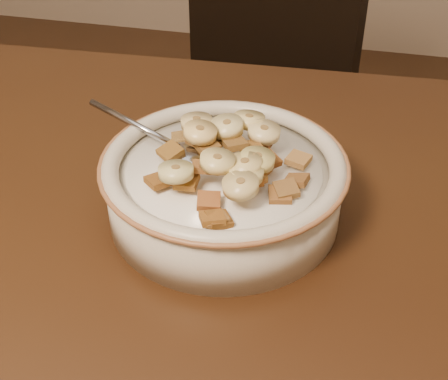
# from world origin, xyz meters

# --- Properties ---
(chair) EXTENTS (0.48, 0.48, 0.86)m
(chair) POSITION_xyz_m (0.15, 0.69, 0.43)
(chair) COLOR black
(chair) RESTS_ON floor
(cereal_bowl) EXTENTS (0.22, 0.22, 0.05)m
(cereal_bowl) POSITION_xyz_m (0.22, 0.12, 0.78)
(cereal_bowl) COLOR beige
(cereal_bowl) RESTS_ON table
(milk) EXTENTS (0.19, 0.19, 0.00)m
(milk) POSITION_xyz_m (0.22, 0.12, 0.80)
(milk) COLOR white
(milk) RESTS_ON cereal_bowl
(spoon) EXTENTS (0.06, 0.06, 0.01)m
(spoon) POSITION_xyz_m (0.19, 0.14, 0.81)
(spoon) COLOR #9FA2AB
(spoon) RESTS_ON cereal_bowl
(cereal_square_0) EXTENTS (0.03, 0.03, 0.01)m
(cereal_square_0) POSITION_xyz_m (0.23, 0.13, 0.83)
(cereal_square_0) COLOR brown
(cereal_square_0) RESTS_ON milk
(cereal_square_1) EXTENTS (0.03, 0.03, 0.01)m
(cereal_square_1) POSITION_xyz_m (0.20, 0.14, 0.82)
(cereal_square_1) COLOR brown
(cereal_square_1) RESTS_ON milk
(cereal_square_2) EXTENTS (0.03, 0.03, 0.01)m
(cereal_square_2) POSITION_xyz_m (0.26, 0.11, 0.82)
(cereal_square_2) COLOR brown
(cereal_square_2) RESTS_ON milk
(cereal_square_3) EXTENTS (0.02, 0.02, 0.01)m
(cereal_square_3) POSITION_xyz_m (0.20, 0.08, 0.82)
(cereal_square_3) COLOR brown
(cereal_square_3) RESTS_ON milk
(cereal_square_4) EXTENTS (0.03, 0.03, 0.01)m
(cereal_square_4) POSITION_xyz_m (0.26, 0.13, 0.82)
(cereal_square_4) COLOR brown
(cereal_square_4) RESTS_ON milk
(cereal_square_5) EXTENTS (0.03, 0.03, 0.01)m
(cereal_square_5) POSITION_xyz_m (0.24, 0.05, 0.81)
(cereal_square_5) COLOR brown
(cereal_square_5) RESTS_ON milk
(cereal_square_6) EXTENTS (0.03, 0.03, 0.01)m
(cereal_square_6) POSITION_xyz_m (0.26, 0.12, 0.82)
(cereal_square_6) COLOR #93551C
(cereal_square_6) RESTS_ON milk
(cereal_square_7) EXTENTS (0.03, 0.03, 0.01)m
(cereal_square_7) POSITION_xyz_m (0.17, 0.08, 0.81)
(cereal_square_7) COLOR brown
(cereal_square_7) RESTS_ON milk
(cereal_square_8) EXTENTS (0.03, 0.03, 0.01)m
(cereal_square_8) POSITION_xyz_m (0.21, 0.10, 0.82)
(cereal_square_8) COLOR brown
(cereal_square_8) RESTS_ON milk
(cereal_square_9) EXTENTS (0.03, 0.02, 0.01)m
(cereal_square_9) POSITION_xyz_m (0.25, 0.16, 0.82)
(cereal_square_9) COLOR brown
(cereal_square_9) RESTS_ON milk
(cereal_square_10) EXTENTS (0.03, 0.03, 0.01)m
(cereal_square_10) POSITION_xyz_m (0.25, 0.09, 0.82)
(cereal_square_10) COLOR brown
(cereal_square_10) RESTS_ON milk
(cereal_square_11) EXTENTS (0.03, 0.03, 0.01)m
(cereal_square_11) POSITION_xyz_m (0.24, 0.14, 0.82)
(cereal_square_11) COLOR brown
(cereal_square_11) RESTS_ON milk
(cereal_square_12) EXTENTS (0.03, 0.03, 0.01)m
(cereal_square_12) POSITION_xyz_m (0.28, 0.10, 0.81)
(cereal_square_12) COLOR brown
(cereal_square_12) RESTS_ON milk
(cereal_square_13) EXTENTS (0.03, 0.03, 0.01)m
(cereal_square_13) POSITION_xyz_m (0.25, 0.10, 0.82)
(cereal_square_13) COLOR #945A2C
(cereal_square_13) RESTS_ON milk
(cereal_square_14) EXTENTS (0.03, 0.03, 0.01)m
(cereal_square_14) POSITION_xyz_m (0.20, 0.17, 0.82)
(cereal_square_14) COLOR brown
(cereal_square_14) RESTS_ON milk
(cereal_square_15) EXTENTS (0.03, 0.03, 0.01)m
(cereal_square_15) POSITION_xyz_m (0.29, 0.14, 0.81)
(cereal_square_15) COLOR #956334
(cereal_square_15) RESTS_ON milk
(cereal_square_16) EXTENTS (0.02, 0.02, 0.01)m
(cereal_square_16) POSITION_xyz_m (0.22, 0.06, 0.81)
(cereal_square_16) COLOR brown
(cereal_square_16) RESTS_ON milk
(cereal_square_17) EXTENTS (0.03, 0.03, 0.01)m
(cereal_square_17) POSITION_xyz_m (0.17, 0.13, 0.81)
(cereal_square_17) COLOR brown
(cereal_square_17) RESTS_ON milk
(cereal_square_18) EXTENTS (0.03, 0.03, 0.01)m
(cereal_square_18) POSITION_xyz_m (0.17, 0.16, 0.81)
(cereal_square_18) COLOR olive
(cereal_square_18) RESTS_ON milk
(cereal_square_19) EXTENTS (0.02, 0.02, 0.01)m
(cereal_square_19) POSITION_xyz_m (0.29, 0.11, 0.81)
(cereal_square_19) COLOR brown
(cereal_square_19) RESTS_ON milk
(cereal_square_20) EXTENTS (0.02, 0.02, 0.01)m
(cereal_square_20) POSITION_xyz_m (0.20, 0.15, 0.82)
(cereal_square_20) COLOR #935D25
(cereal_square_20) RESTS_ON milk
(cereal_square_21) EXTENTS (0.03, 0.03, 0.01)m
(cereal_square_21) POSITION_xyz_m (0.19, 0.15, 0.82)
(cereal_square_21) COLOR brown
(cereal_square_21) RESTS_ON milk
(cereal_square_22) EXTENTS (0.02, 0.02, 0.01)m
(cereal_square_22) POSITION_xyz_m (0.19, 0.18, 0.81)
(cereal_square_22) COLOR brown
(cereal_square_22) RESTS_ON milk
(cereal_square_23) EXTENTS (0.02, 0.02, 0.01)m
(cereal_square_23) POSITION_xyz_m (0.28, 0.09, 0.81)
(cereal_square_23) COLOR brown
(cereal_square_23) RESTS_ON milk
(cereal_square_24) EXTENTS (0.03, 0.03, 0.01)m
(cereal_square_24) POSITION_xyz_m (0.23, 0.04, 0.81)
(cereal_square_24) COLOR brown
(cereal_square_24) RESTS_ON milk
(cereal_square_25) EXTENTS (0.03, 0.03, 0.01)m
(cereal_square_25) POSITION_xyz_m (0.21, 0.12, 0.83)
(cereal_square_25) COLOR brown
(cereal_square_25) RESTS_ON milk
(cereal_square_26) EXTENTS (0.03, 0.03, 0.01)m
(cereal_square_26) POSITION_xyz_m (0.23, 0.04, 0.81)
(cereal_square_26) COLOR #8E591D
(cereal_square_26) RESTS_ON milk
(banana_slice_0) EXTENTS (0.04, 0.04, 0.01)m
(banana_slice_0) POSITION_xyz_m (0.25, 0.10, 0.83)
(banana_slice_0) COLOR #E6C772
(banana_slice_0) RESTS_ON milk
(banana_slice_1) EXTENTS (0.04, 0.04, 0.01)m
(banana_slice_1) POSITION_xyz_m (0.22, 0.09, 0.83)
(banana_slice_1) COLOR #F6EA95
(banana_slice_1) RESTS_ON milk
(banana_slice_2) EXTENTS (0.04, 0.04, 0.01)m
(banana_slice_2) POSITION_xyz_m (0.23, 0.17, 0.83)
(banana_slice_2) COLOR #F7DB91
(banana_slice_2) RESTS_ON milk
(banana_slice_3) EXTENTS (0.04, 0.04, 0.01)m
(banana_slice_3) POSITION_xyz_m (0.22, 0.15, 0.83)
(banana_slice_3) COLOR #FEE587
(banana_slice_3) RESTS_ON milk
(banana_slice_4) EXTENTS (0.04, 0.04, 0.01)m
(banana_slice_4) POSITION_xyz_m (0.22, 0.15, 0.83)
(banana_slice_4) COLOR #CBB783
(banana_slice_4) RESTS_ON milk
(banana_slice_5) EXTENTS (0.04, 0.04, 0.01)m
(banana_slice_5) POSITION_xyz_m (0.19, 0.08, 0.83)
(banana_slice_5) COLOR #E6D87D
(banana_slice_5) RESTS_ON milk
(banana_slice_6) EXTENTS (0.04, 0.04, 0.01)m
(banana_slice_6) POSITION_xyz_m (0.25, 0.09, 0.83)
(banana_slice_6) COLOR #EDD980
(banana_slice_6) RESTS_ON milk
(banana_slice_7) EXTENTS (0.04, 0.04, 0.01)m
(banana_slice_7) POSITION_xyz_m (0.18, 0.16, 0.83)
(banana_slice_7) COLOR #F4D68C
(banana_slice_7) RESTS_ON milk
(banana_slice_8) EXTENTS (0.04, 0.04, 0.01)m
(banana_slice_8) POSITION_xyz_m (0.25, 0.07, 0.83)
(banana_slice_8) COLOR tan
(banana_slice_8) RESTS_ON milk
(banana_slice_9) EXTENTS (0.04, 0.03, 0.01)m
(banana_slice_9) POSITION_xyz_m (0.26, 0.11, 0.83)
(banana_slice_9) COLOR #CDC470
(banana_slice_9) RESTS_ON milk
(banana_slice_10) EXTENTS (0.04, 0.04, 0.01)m
(banana_slice_10) POSITION_xyz_m (0.25, 0.16, 0.83)
(banana_slice_10) COLOR beige
(banana_slice_10) RESTS_ON milk
(banana_slice_11) EXTENTS (0.04, 0.04, 0.01)m
(banana_slice_11) POSITION_xyz_m (0.20, 0.13, 0.84)
(banana_slice_11) COLOR #FCD27D
(banana_slice_11) RESTS_ON milk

